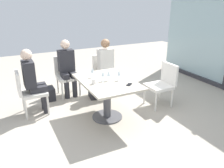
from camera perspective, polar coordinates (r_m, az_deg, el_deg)
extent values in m
plane|color=#A89E8E|center=(4.36, -1.19, -8.22)|extent=(12.00, 12.00, 0.00)
cube|color=#2D2D33|center=(6.26, 26.04, -0.70)|extent=(4.47, 0.10, 0.10)
cube|color=#BCB29E|center=(4.07, -1.26, 0.59)|extent=(1.30, 0.88, 0.04)
cylinder|color=#4C4C51|center=(4.21, -1.22, -4.08)|extent=(0.14, 0.14, 0.69)
cylinder|color=#4C4C51|center=(4.36, -1.19, -8.08)|extent=(0.56, 0.56, 0.02)
cube|color=silver|center=(5.28, -1.36, 2.04)|extent=(0.46, 0.46, 0.06)
cube|color=silver|center=(5.43, -2.52, 5.20)|extent=(0.05, 0.46, 0.42)
cylinder|color=silver|center=(5.11, -2.42, -1.32)|extent=(0.04, 0.04, 0.39)
cylinder|color=silver|center=(5.27, 1.55, -0.59)|extent=(0.04, 0.04, 0.39)
cylinder|color=silver|center=(5.45, -4.14, 0.10)|extent=(0.04, 0.04, 0.39)
cylinder|color=silver|center=(5.61, -0.37, 0.74)|extent=(0.04, 0.04, 0.39)
cube|color=silver|center=(5.27, -10.88, 1.61)|extent=(0.46, 0.46, 0.06)
cube|color=silver|center=(5.43, -11.79, 4.77)|extent=(0.05, 0.46, 0.42)
cylinder|color=silver|center=(5.12, -12.23, -1.76)|extent=(0.04, 0.04, 0.39)
cylinder|color=silver|center=(5.22, -7.99, -1.03)|extent=(0.04, 0.04, 0.39)
cylinder|color=silver|center=(5.48, -13.31, -0.32)|extent=(0.04, 0.04, 0.39)
cylinder|color=silver|center=(5.57, -9.33, 0.33)|extent=(0.04, 0.04, 0.39)
cube|color=silver|center=(4.59, -18.78, -2.05)|extent=(0.46, 0.46, 0.06)
cube|color=silver|center=(4.49, -22.26, 0.27)|extent=(0.46, 0.05, 0.42)
cylinder|color=silver|center=(4.52, -15.57, -5.15)|extent=(0.04, 0.04, 0.39)
cylinder|color=silver|center=(4.89, -16.53, -3.28)|extent=(0.04, 0.04, 0.39)
cylinder|color=silver|center=(4.48, -20.58, -6.01)|extent=(0.04, 0.04, 0.39)
cylinder|color=silver|center=(4.85, -21.17, -4.06)|extent=(0.04, 0.04, 0.39)
cube|color=silver|center=(4.75, 11.50, -0.58)|extent=(0.46, 0.46, 0.06)
cube|color=silver|center=(4.82, 14.07, 2.57)|extent=(0.46, 0.05, 0.42)
cylinder|color=silver|center=(4.87, 8.02, -2.67)|extent=(0.04, 0.04, 0.39)
cylinder|color=silver|center=(4.58, 10.83, -4.43)|extent=(0.04, 0.04, 0.39)
cylinder|color=silver|center=(5.09, 11.75, -1.84)|extent=(0.04, 0.04, 0.39)
cylinder|color=silver|center=(4.81, 14.65, -3.46)|extent=(0.04, 0.04, 0.39)
cylinder|color=silver|center=(5.16, -1.42, -0.72)|extent=(0.11, 0.11, 0.45)
cube|color=silver|center=(5.15, -1.90, 2.54)|extent=(0.32, 0.13, 0.11)
cylinder|color=silver|center=(5.24, 0.37, -0.39)|extent=(0.11, 0.11, 0.45)
cube|color=silver|center=(5.22, -0.10, 2.81)|extent=(0.32, 0.13, 0.11)
cube|color=silver|center=(5.22, -1.64, 6.15)|extent=(0.20, 0.34, 0.48)
sphere|color=#936B4C|center=(5.14, -1.68, 10.04)|extent=(0.20, 0.20, 0.20)
cylinder|color=#28282D|center=(5.15, -11.14, -1.16)|extent=(0.11, 0.11, 0.45)
cube|color=#28282D|center=(5.15, -11.65, 2.09)|extent=(0.32, 0.13, 0.11)
cylinder|color=#28282D|center=(5.20, -9.24, -0.84)|extent=(0.11, 0.11, 0.45)
cube|color=#28282D|center=(5.19, -9.74, 2.39)|extent=(0.32, 0.13, 0.11)
cube|color=#28282D|center=(5.20, -11.32, 5.73)|extent=(0.20, 0.34, 0.48)
sphere|color=beige|center=(5.13, -11.60, 9.61)|extent=(0.20, 0.20, 0.20)
cylinder|color=#28282D|center=(4.61, -16.18, -4.32)|extent=(0.11, 0.11, 0.45)
cube|color=#28282D|center=(4.49, -17.73, -1.28)|extent=(0.13, 0.32, 0.11)
cylinder|color=#28282D|center=(4.77, -16.60, -3.49)|extent=(0.11, 0.11, 0.45)
cube|color=#28282D|center=(4.65, -18.10, -0.53)|extent=(0.13, 0.32, 0.11)
cube|color=#28282D|center=(4.46, -19.97, 2.36)|extent=(0.34, 0.20, 0.48)
sphere|color=beige|center=(4.37, -20.54, 6.84)|extent=(0.20, 0.20, 0.20)
cylinder|color=silver|center=(4.04, -2.22, 0.78)|extent=(0.06, 0.06, 0.00)
cylinder|color=silver|center=(4.03, -2.23, 1.38)|extent=(0.01, 0.01, 0.08)
cone|color=silver|center=(4.00, -2.25, 2.60)|extent=(0.07, 0.07, 0.09)
cylinder|color=silver|center=(4.07, -0.83, 0.93)|extent=(0.06, 0.06, 0.00)
cylinder|color=silver|center=(4.06, -0.83, 1.53)|extent=(0.01, 0.01, 0.08)
cone|color=silver|center=(4.03, -0.84, 2.74)|extent=(0.07, 0.07, 0.09)
cylinder|color=silver|center=(4.09, 1.72, 0.99)|extent=(0.06, 0.06, 0.00)
cylinder|color=silver|center=(4.07, 1.73, 1.59)|extent=(0.01, 0.01, 0.08)
cone|color=silver|center=(4.04, 1.74, 2.80)|extent=(0.07, 0.07, 0.09)
cylinder|color=silver|center=(4.25, -4.82, 1.74)|extent=(0.06, 0.06, 0.00)
cylinder|color=silver|center=(4.24, -4.84, 2.31)|extent=(0.01, 0.01, 0.08)
cone|color=silver|center=(4.21, -4.88, 3.47)|extent=(0.07, 0.07, 0.09)
cylinder|color=white|center=(3.92, -4.55, 0.71)|extent=(0.08, 0.08, 0.09)
cube|color=black|center=(3.88, 4.28, -0.12)|extent=(0.14, 0.16, 0.01)
cube|color=#232328|center=(5.13, -4.75, -1.94)|extent=(0.32, 0.20, 0.28)
cube|color=#232328|center=(5.20, -15.01, -2.28)|extent=(0.30, 0.16, 0.28)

